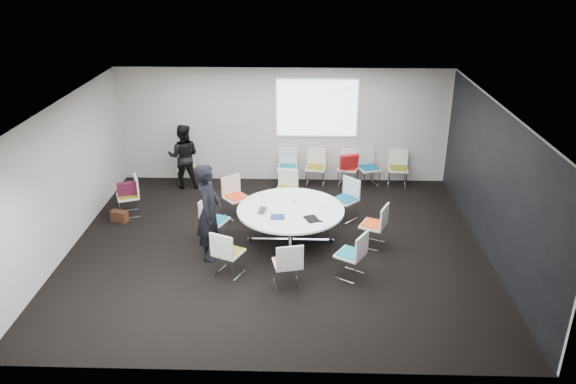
{
  "coord_description": "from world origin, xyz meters",
  "views": [
    {
      "loc": [
        0.5,
        -9.58,
        5.37
      ],
      "look_at": [
        0.2,
        0.4,
        1.0
      ],
      "focal_mm": 35.0,
      "sensor_mm": 36.0,
      "label": 1
    }
  ],
  "objects_px": {
    "chair_ring_d": "(236,205)",
    "brown_bag": "(119,216)",
    "chair_spare_left": "(129,203)",
    "laptop": "(265,211)",
    "chair_back_e": "(397,175)",
    "chair_ring_f": "(228,261)",
    "chair_back_a": "(287,174)",
    "chair_ring_b": "(345,207)",
    "conference_table": "(291,218)",
    "chair_ring_e": "(215,228)",
    "chair_back_c": "(348,175)",
    "chair_ring_g": "(288,272)",
    "chair_ring_c": "(286,197)",
    "chair_ring_a": "(373,233)",
    "chair_back_d": "(368,175)",
    "maroon_bag": "(127,189)",
    "person_main": "(209,212)",
    "chair_back_b": "(315,174)",
    "chair_person_back": "(186,173)",
    "person_back": "(184,156)",
    "chair_ring_h": "(351,263)",
    "cup": "(294,199)"
  },
  "relations": [
    {
      "from": "conference_table",
      "to": "laptop",
      "type": "relative_size",
      "value": 6.54
    },
    {
      "from": "chair_ring_c",
      "to": "person_back",
      "type": "bearing_deg",
      "value": -11.36
    },
    {
      "from": "chair_ring_a",
      "to": "chair_ring_b",
      "type": "bearing_deg",
      "value": 46.78
    },
    {
      "from": "chair_ring_g",
      "to": "maroon_bag",
      "type": "bearing_deg",
      "value": 129.21
    },
    {
      "from": "chair_ring_g",
      "to": "chair_ring_h",
      "type": "distance_m",
      "value": 1.15
    },
    {
      "from": "chair_person_back",
      "to": "chair_ring_f",
      "type": "bearing_deg",
      "value": 97.31
    },
    {
      "from": "chair_ring_c",
      "to": "maroon_bag",
      "type": "relative_size",
      "value": 2.2
    },
    {
      "from": "chair_ring_e",
      "to": "brown_bag",
      "type": "bearing_deg",
      "value": -87.08
    },
    {
      "from": "chair_ring_c",
      "to": "laptop",
      "type": "xyz_separation_m",
      "value": [
        -0.35,
        -1.67,
        0.47
      ]
    },
    {
      "from": "chair_ring_d",
      "to": "chair_ring_g",
      "type": "bearing_deg",
      "value": 75.24
    },
    {
      "from": "chair_ring_b",
      "to": "person_main",
      "type": "xyz_separation_m",
      "value": [
        -2.62,
        -1.71,
        0.66
      ]
    },
    {
      "from": "chair_spare_left",
      "to": "brown_bag",
      "type": "height_order",
      "value": "chair_spare_left"
    },
    {
      "from": "chair_ring_f",
      "to": "chair_back_a",
      "type": "bearing_deg",
      "value": 102.76
    },
    {
      "from": "person_back",
      "to": "chair_ring_f",
      "type": "bearing_deg",
      "value": 109.5
    },
    {
      "from": "chair_ring_b",
      "to": "chair_ring_f",
      "type": "xyz_separation_m",
      "value": [
        -2.21,
        -2.32,
        0.0
      ]
    },
    {
      "from": "chair_ring_c",
      "to": "chair_spare_left",
      "type": "bearing_deg",
      "value": 21.3
    },
    {
      "from": "chair_back_e",
      "to": "chair_person_back",
      "type": "bearing_deg",
      "value": 5.47
    },
    {
      "from": "person_back",
      "to": "chair_back_d",
      "type": "bearing_deg",
      "value": -179.25
    },
    {
      "from": "conference_table",
      "to": "chair_back_e",
      "type": "distance_m",
      "value": 3.89
    },
    {
      "from": "laptop",
      "to": "chair_back_e",
      "type": "bearing_deg",
      "value": -36.69
    },
    {
      "from": "person_main",
      "to": "chair_back_b",
      "type": "bearing_deg",
      "value": -25.24
    },
    {
      "from": "chair_ring_b",
      "to": "cup",
      "type": "distance_m",
      "value": 1.4
    },
    {
      "from": "chair_ring_e",
      "to": "chair_spare_left",
      "type": "height_order",
      "value": "same"
    },
    {
      "from": "chair_ring_c",
      "to": "chair_ring_e",
      "type": "relative_size",
      "value": 1.0
    },
    {
      "from": "chair_back_c",
      "to": "chair_back_b",
      "type": "bearing_deg",
      "value": 14.01
    },
    {
      "from": "chair_ring_d",
      "to": "brown_bag",
      "type": "distance_m",
      "value": 2.49
    },
    {
      "from": "maroon_bag",
      "to": "person_main",
      "type": "bearing_deg",
      "value": -40.17
    },
    {
      "from": "chair_back_b",
      "to": "chair_ring_a",
      "type": "bearing_deg",
      "value": 117.06
    },
    {
      "from": "chair_ring_h",
      "to": "chair_ring_f",
      "type": "bearing_deg",
      "value": 121.57
    },
    {
      "from": "chair_ring_h",
      "to": "laptop",
      "type": "bearing_deg",
      "value": 86.77
    },
    {
      "from": "chair_back_c",
      "to": "chair_person_back",
      "type": "height_order",
      "value": "same"
    },
    {
      "from": "chair_back_e",
      "to": "brown_bag",
      "type": "bearing_deg",
      "value": 24.1
    },
    {
      "from": "chair_ring_f",
      "to": "maroon_bag",
      "type": "distance_m",
      "value": 3.43
    },
    {
      "from": "chair_back_a",
      "to": "brown_bag",
      "type": "xyz_separation_m",
      "value": [
        -3.51,
        -2.15,
        -0.16
      ]
    },
    {
      "from": "chair_ring_e",
      "to": "chair_back_d",
      "type": "height_order",
      "value": "same"
    },
    {
      "from": "chair_ring_c",
      "to": "chair_back_c",
      "type": "xyz_separation_m",
      "value": [
        1.47,
        1.41,
        0.0
      ]
    },
    {
      "from": "chair_back_b",
      "to": "person_main",
      "type": "xyz_separation_m",
      "value": [
        -2.01,
        -3.57,
        0.66
      ]
    },
    {
      "from": "chair_back_b",
      "to": "chair_spare_left",
      "type": "relative_size",
      "value": 1.0
    },
    {
      "from": "chair_spare_left",
      "to": "laptop",
      "type": "height_order",
      "value": "chair_spare_left"
    },
    {
      "from": "chair_ring_f",
      "to": "cup",
      "type": "height_order",
      "value": "chair_ring_f"
    },
    {
      "from": "chair_ring_g",
      "to": "person_main",
      "type": "relative_size",
      "value": 0.47
    },
    {
      "from": "chair_ring_g",
      "to": "laptop",
      "type": "bearing_deg",
      "value": 95.12
    },
    {
      "from": "chair_ring_h",
      "to": "chair_back_b",
      "type": "distance_m",
      "value": 4.22
    },
    {
      "from": "chair_ring_e",
      "to": "chair_back_c",
      "type": "height_order",
      "value": "same"
    },
    {
      "from": "chair_back_b",
      "to": "maroon_bag",
      "type": "height_order",
      "value": "chair_back_b"
    },
    {
      "from": "chair_back_d",
      "to": "chair_ring_a",
      "type": "bearing_deg",
      "value": 66.83
    },
    {
      "from": "maroon_bag",
      "to": "brown_bag",
      "type": "xyz_separation_m",
      "value": [
        -0.12,
        -0.32,
        -0.5
      ]
    },
    {
      "from": "chair_ring_a",
      "to": "chair_ring_d",
      "type": "height_order",
      "value": "same"
    },
    {
      "from": "chair_ring_h",
      "to": "chair_back_e",
      "type": "relative_size",
      "value": 1.0
    },
    {
      "from": "chair_ring_d",
      "to": "chair_back_d",
      "type": "relative_size",
      "value": 1.0
    }
  ]
}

